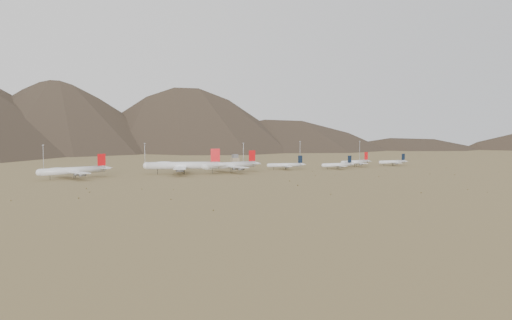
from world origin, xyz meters
name	(u,v)px	position (x,y,z in m)	size (l,w,h in m)	color
ground	(254,174)	(0.00, 0.00, 0.00)	(3000.00, 3000.00, 0.00)	#99814F
mountain_ridge	(107,86)	(0.00, 900.00, 150.00)	(4400.00, 1000.00, 300.00)	#473A2B
widebody_west	(74,170)	(-151.99, 28.31, 6.78)	(63.34, 50.54, 19.65)	silver
widebody_centre	(183,165)	(-57.71, 30.28, 7.96)	(74.64, 59.47, 23.09)	silver
widebody_east	(230,165)	(-11.91, 28.74, 6.96)	(66.95, 52.60, 20.19)	silver
narrowbody_a	(286,165)	(52.66, 37.48, 4.54)	(42.14, 30.71, 13.99)	silver
narrowbody_b	(338,165)	(103.24, 19.55, 4.38)	(40.95, 29.26, 13.51)	silver
narrowbody_c	(356,162)	(139.46, 38.95, 5.00)	(46.12, 33.80, 15.40)	silver
narrowbody_d	(393,162)	(186.04, 33.34, 4.29)	(40.11, 28.63, 13.23)	silver
control_tower	(235,160)	(30.00, 120.00, 5.32)	(8.00, 8.00, 12.00)	tan
mast_far_west	(43,157)	(-172.53, 119.59, 14.20)	(2.00, 0.60, 25.70)	gray
mast_west	(145,153)	(-69.34, 138.62, 14.20)	(2.00, 0.60, 25.70)	gray
mast_centre	(243,153)	(33.26, 102.95, 14.20)	(2.00, 0.60, 25.70)	gray
mast_east	(300,150)	(126.63, 139.17, 14.20)	(2.00, 0.60, 25.70)	gray
mast_far_east	(360,150)	(201.80, 116.91, 14.20)	(2.00, 0.60, 25.70)	gray
desert_scrub	(321,183)	(15.29, -88.85, 0.33)	(425.20, 184.75, 0.92)	brown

